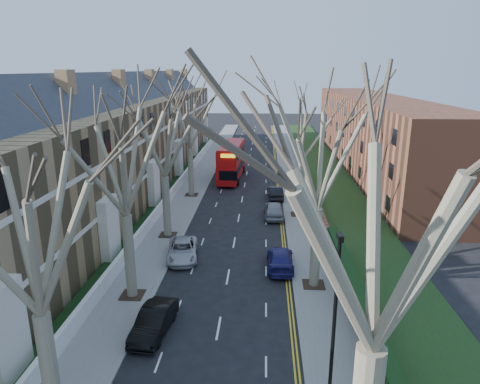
% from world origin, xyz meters
% --- Properties ---
extents(ground, '(240.00, 240.00, 0.00)m').
position_xyz_m(ground, '(0.00, 0.00, 0.00)').
color(ground, black).
rests_on(ground, ground).
extents(pavement_left, '(3.00, 102.00, 0.12)m').
position_xyz_m(pavement_left, '(-6.00, 39.00, 0.06)').
color(pavement_left, slate).
rests_on(pavement_left, ground).
extents(pavement_right, '(3.00, 102.00, 0.12)m').
position_xyz_m(pavement_right, '(6.00, 39.00, 0.06)').
color(pavement_right, slate).
rests_on(pavement_right, ground).
extents(terrace_left, '(9.70, 78.00, 13.60)m').
position_xyz_m(terrace_left, '(-13.65, 31.00, 5.53)').
color(terrace_left, olive).
rests_on(terrace_left, ground).
extents(flats_right, '(13.97, 54.00, 10.00)m').
position_xyz_m(flats_right, '(17.46, 43.00, 4.98)').
color(flats_right, brown).
rests_on(flats_right, ground).
extents(wall_hedge_right, '(0.70, 24.00, 1.80)m').
position_xyz_m(wall_hedge_right, '(7.70, 2.00, 1.12)').
color(wall_hedge_right, brown).
rests_on(wall_hedge_right, ground).
extents(front_wall_left, '(0.30, 78.00, 1.00)m').
position_xyz_m(front_wall_left, '(-7.65, 31.00, 0.62)').
color(front_wall_left, white).
rests_on(front_wall_left, ground).
extents(grass_verge_right, '(6.00, 102.00, 0.06)m').
position_xyz_m(grass_verge_right, '(10.50, 39.00, 0.15)').
color(grass_verge_right, '#193312').
rests_on(grass_verge_right, ground).
extents(lamp_post, '(0.18, 0.50, 8.11)m').
position_xyz_m(lamp_post, '(5.00, -3.50, 4.57)').
color(lamp_post, black).
rests_on(lamp_post, ground).
extents(tree_left_near, '(9.80, 9.80, 13.73)m').
position_xyz_m(tree_left_near, '(-5.70, -4.00, 8.93)').
color(tree_left_near, '#6D644D').
rests_on(tree_left_near, ground).
extents(tree_left_mid, '(10.50, 10.50, 14.71)m').
position_xyz_m(tree_left_mid, '(-5.70, 6.00, 9.56)').
color(tree_left_mid, '#6D644D').
rests_on(tree_left_mid, ground).
extents(tree_left_far, '(10.15, 10.15, 14.22)m').
position_xyz_m(tree_left_far, '(-5.70, 16.00, 9.24)').
color(tree_left_far, '#6D644D').
rests_on(tree_left_far, ground).
extents(tree_left_dist, '(10.50, 10.50, 14.71)m').
position_xyz_m(tree_left_dist, '(-5.70, 28.00, 9.56)').
color(tree_left_dist, '#6D644D').
rests_on(tree_left_dist, ground).
extents(tree_right_near, '(10.85, 10.85, 15.20)m').
position_xyz_m(tree_right_near, '(5.70, -6.00, 9.86)').
color(tree_right_near, '#6D644D').
rests_on(tree_right_near, ground).
extents(tree_right_mid, '(10.50, 10.50, 14.71)m').
position_xyz_m(tree_right_mid, '(5.70, 8.00, 9.56)').
color(tree_right_mid, '#6D644D').
rests_on(tree_right_mid, ground).
extents(tree_right_far, '(10.15, 10.15, 14.22)m').
position_xyz_m(tree_right_far, '(5.70, 22.00, 9.24)').
color(tree_right_far, '#6D644D').
rests_on(tree_right_far, ground).
extents(double_decker_bus, '(3.10, 10.63, 4.42)m').
position_xyz_m(double_decker_bus, '(-1.83, 36.00, 2.17)').
color(double_decker_bus, '#AB0C0C').
rests_on(double_decker_bus, ground).
extents(car_left_mid, '(1.91, 4.37, 1.40)m').
position_xyz_m(car_left_mid, '(-3.39, 2.37, 0.70)').
color(car_left_mid, black).
rests_on(car_left_mid, ground).
extents(car_left_far, '(2.80, 4.96, 1.31)m').
position_xyz_m(car_left_far, '(-3.64, 11.80, 0.65)').
color(car_left_far, '#AFAFB5').
rests_on(car_left_far, ground).
extents(car_right_near, '(1.86, 4.57, 1.33)m').
position_xyz_m(car_right_near, '(3.59, 10.62, 0.66)').
color(car_right_near, navy).
rests_on(car_right_near, ground).
extents(car_right_mid, '(1.88, 4.55, 1.54)m').
position_xyz_m(car_right_mid, '(3.34, 21.41, 0.77)').
color(car_right_mid, gray).
rests_on(car_right_mid, ground).
extents(car_right_far, '(1.78, 4.25, 1.37)m').
position_xyz_m(car_right_far, '(3.60, 27.54, 0.68)').
color(car_right_far, black).
rests_on(car_right_far, ground).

